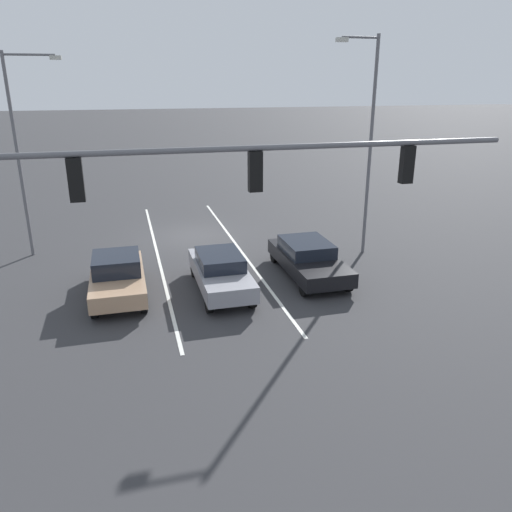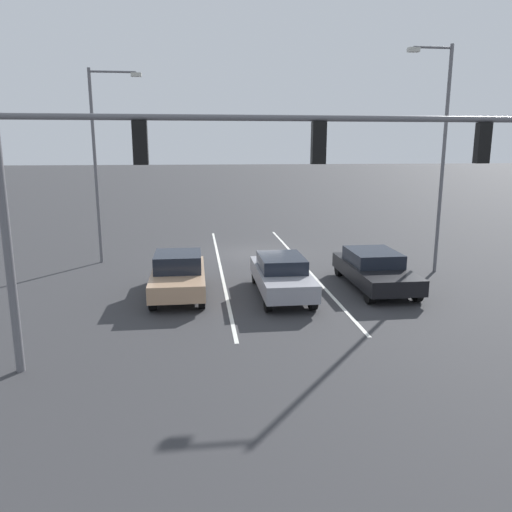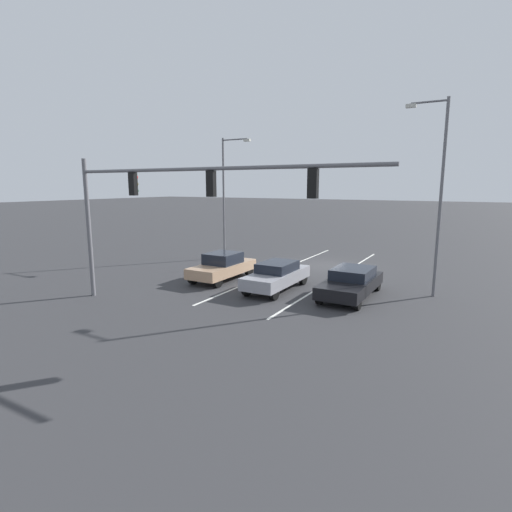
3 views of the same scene
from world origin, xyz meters
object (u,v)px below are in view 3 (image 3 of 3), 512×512
Objects in this scene: street_lamp_right_shoulder at (226,190)px; street_lamp_left_shoulder at (437,187)px; car_tan_rightlane_front at (223,266)px; car_gray_midlane_front at (277,275)px; car_black_leftlane_front at (351,282)px; traffic_signal_gantry at (164,196)px.

street_lamp_left_shoulder reaches higher than street_lamp_right_shoulder.
car_tan_rightlane_front is 11.45m from street_lamp_left_shoulder.
car_gray_midlane_front is 3.65m from car_black_leftlane_front.
traffic_signal_gantry is at bearing 112.09° from street_lamp_right_shoulder.
street_lamp_left_shoulder is (-10.39, -2.11, 4.33)m from car_tan_rightlane_front.
street_lamp_left_shoulder is at bearing -159.17° from car_gray_midlane_front.
car_gray_midlane_front is 3.63m from car_tan_rightlane_front.
car_gray_midlane_front is at bearing 20.83° from street_lamp_left_shoulder.
car_gray_midlane_front is at bearing 9.48° from car_black_leftlane_front.
car_gray_midlane_front reaches higher than car_black_leftlane_front.
car_black_leftlane_front is 0.53× the size of street_lamp_left_shoulder.
street_lamp_right_shoulder is at bearing -58.58° from car_tan_rightlane_front.
car_tan_rightlane_front is 0.32× the size of traffic_signal_gantry.
traffic_signal_gantry is at bearing 40.40° from street_lamp_left_shoulder.
street_lamp_left_shoulder reaches higher than traffic_signal_gantry.
street_lamp_right_shoulder is 14.18m from street_lamp_left_shoulder.
car_gray_midlane_front is at bearing -114.66° from traffic_signal_gantry.
car_tan_rightlane_front is 7.19m from car_black_leftlane_front.
street_lamp_left_shoulder reaches higher than car_tan_rightlane_front.
traffic_signal_gantry is 1.53× the size of street_lamp_left_shoulder.
street_lamp_right_shoulder is (3.38, -5.53, 4.08)m from car_tan_rightlane_front.
street_lamp_right_shoulder is (6.97, -6.00, 4.09)m from car_gray_midlane_front.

